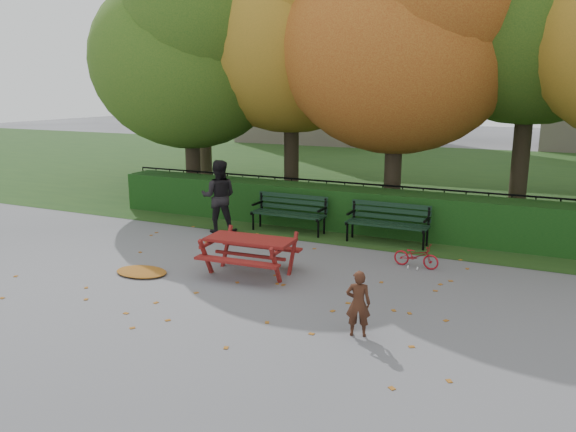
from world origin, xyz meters
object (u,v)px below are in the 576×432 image
at_px(bench_right, 388,220).
at_px(child, 358,303).
at_px(picnic_table, 250,246).
at_px(tree_a, 193,46).
at_px(adult, 219,196).
at_px(bicycle, 416,256).
at_px(tree_c, 410,26).
at_px(tree_f, 206,19).
at_px(tree_b, 299,12).
at_px(bench_left, 290,210).

bearing_deg(bench_right, child, -79.26).
distance_m(picnic_table, child, 3.13).
xyz_separation_m(tree_a, picnic_table, (4.57, -5.06, -3.99)).
distance_m(tree_a, adult, 5.13).
distance_m(bench_right, bicycle, 1.79).
xyz_separation_m(tree_a, bench_right, (6.29, -1.88, -4.00)).
distance_m(bench_right, picnic_table, 3.62).
height_order(tree_a, tree_c, tree_c).
relative_size(bench_right, child, 1.90).
height_order(tree_f, picnic_table, tree_f).
distance_m(tree_b, bench_left, 5.87).
xyz_separation_m(bench_left, child, (3.32, -4.87, -0.05)).
height_order(adult, bicycle, adult).
bearing_deg(tree_a, bicycle, -24.84).
relative_size(bench_right, picnic_table, 1.08).
relative_size(tree_b, bicycle, 10.08).
height_order(tree_c, tree_f, tree_f).
height_order(tree_a, bench_right, tree_a).
bearing_deg(bench_right, tree_b, 139.33).
xyz_separation_m(tree_f, picnic_table, (6.51, -8.72, -5.16)).
relative_size(tree_a, tree_f, 0.81).
relative_size(tree_c, bench_left, 4.44).
distance_m(tree_c, child, 8.43).
relative_size(tree_a, tree_c, 0.94).
xyz_separation_m(tree_c, bicycle, (1.23, -3.74, -4.60)).
bearing_deg(child, bench_left, -72.46).
bearing_deg(bicycle, tree_a, 69.97).
height_order(tree_b, adult, tree_b).
relative_size(tree_b, tree_c, 1.10).
bearing_deg(child, bicycle, -107.53).
xyz_separation_m(bench_right, picnic_table, (-1.72, -3.19, 0.01)).
bearing_deg(tree_f, bicycle, -37.34).
xyz_separation_m(tree_c, child, (1.19, -7.13, -4.35)).
bearing_deg(tree_a, tree_b, 23.05).
xyz_separation_m(child, adult, (-4.80, 4.07, 0.39)).
bearing_deg(bench_right, bicycle, -56.86).
bearing_deg(tree_a, adult, -47.98).
bearing_deg(picnic_table, adult, 128.88).
relative_size(tree_c, adult, 4.62).
bearing_deg(adult, tree_a, -71.94).
bearing_deg(child, tree_f, -65.44).
bearing_deg(child, adult, -57.06).
distance_m(bench_left, bicycle, 3.69).
bearing_deg(adult, bench_left, -175.47).
distance_m(tree_a, tree_c, 6.04).
bearing_deg(picnic_table, bench_right, 58.41).
distance_m(tree_b, bicycle, 8.22).
bearing_deg(tree_f, bench_right, -33.92).
height_order(tree_a, child, tree_a).
height_order(tree_c, adult, tree_c).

